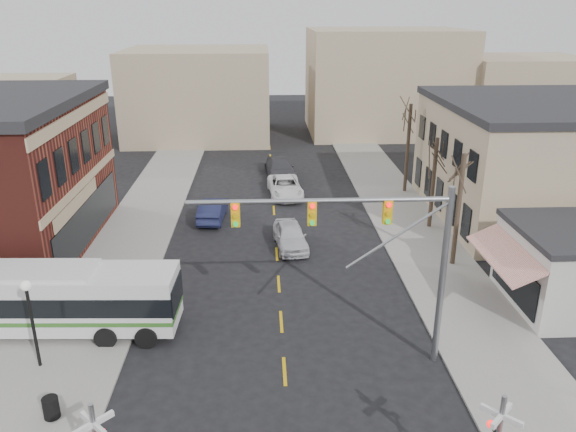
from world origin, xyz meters
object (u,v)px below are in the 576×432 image
object	(u,v)px
car_b	(212,209)
car_d	(280,168)
pedestrian_far	(51,294)
car_c	(285,187)
pedestrian_near	(105,323)
street_lamp	(29,305)
traffic_signal_mast	(376,240)
transit_bus	(45,299)
trash_bin	(51,408)
car_a	(290,236)

from	to	relation	value
car_b	car_d	xyz separation A→B (m)	(5.25, 10.40, 0.05)
pedestrian_far	car_c	bearing A→B (deg)	34.43
pedestrian_near	pedestrian_far	xyz separation A→B (m)	(-3.38, 2.80, 0.03)
street_lamp	pedestrian_far	distance (m)	5.09
traffic_signal_mast	pedestrian_far	size ratio (longest dim) A/B	5.49
car_c	car_d	distance (m)	5.21
traffic_signal_mast	pedestrian_near	distance (m)	12.93
transit_bus	street_lamp	world-z (taller)	street_lamp
traffic_signal_mast	trash_bin	distance (m)	14.00
car_b	car_c	world-z (taller)	car_b
car_b	pedestrian_far	size ratio (longest dim) A/B	2.48
street_lamp	car_b	bearing A→B (deg)	70.99
car_c	pedestrian_near	size ratio (longest dim) A/B	2.98
street_lamp	pedestrian_far	size ratio (longest dim) A/B	2.12
car_a	pedestrian_near	world-z (taller)	pedestrian_near
traffic_signal_mast	street_lamp	distance (m)	14.52
pedestrian_near	transit_bus	bearing A→B (deg)	89.68
car_d	pedestrian_far	distance (m)	26.35
car_a	pedestrian_near	size ratio (longest dim) A/B	2.53
transit_bus	car_c	bearing A→B (deg)	58.76
trash_bin	car_b	size ratio (longest dim) A/B	0.18
street_lamp	pedestrian_near	bearing A→B (deg)	36.86
street_lamp	pedestrian_near	world-z (taller)	street_lamp
traffic_signal_mast	car_b	world-z (taller)	traffic_signal_mast
traffic_signal_mast	car_c	xyz separation A→B (m)	(-2.75, 22.91, -5.00)
car_c	car_a	bearing A→B (deg)	-94.77
pedestrian_near	trash_bin	bearing A→B (deg)	-168.71
transit_bus	car_d	world-z (taller)	transit_bus
traffic_signal_mast	pedestrian_far	distance (m)	16.66
car_d	trash_bin	bearing A→B (deg)	-113.66
street_lamp	car_a	bearing A→B (deg)	47.17
trash_bin	pedestrian_far	xyz separation A→B (m)	(-2.64, 7.91, 0.54)
transit_bus	pedestrian_far	size ratio (longest dim) A/B	6.47
pedestrian_near	pedestrian_far	size ratio (longest dim) A/B	0.97
car_d	pedestrian_far	size ratio (longest dim) A/B	3.01
transit_bus	car_d	xyz separation A→B (m)	(11.82, 25.06, -0.95)
car_a	pedestrian_near	distance (m)	13.86
traffic_signal_mast	car_c	distance (m)	23.61
trash_bin	car_c	distance (m)	27.84
transit_bus	car_b	distance (m)	16.10
car_b	pedestrian_near	xyz separation A→B (m)	(-3.64, -15.72, 0.26)
street_lamp	car_a	world-z (taller)	street_lamp
trash_bin	car_b	world-z (taller)	car_b
car_a	car_d	bearing A→B (deg)	84.63
transit_bus	car_a	distance (m)	15.28
car_d	pedestrian_far	bearing A→B (deg)	-124.28
car_d	pedestrian_near	distance (m)	27.59
traffic_signal_mast	trash_bin	size ratio (longest dim) A/B	12.41
car_a	pedestrian_near	bearing A→B (deg)	-136.47
car_b	transit_bus	bearing A→B (deg)	69.34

